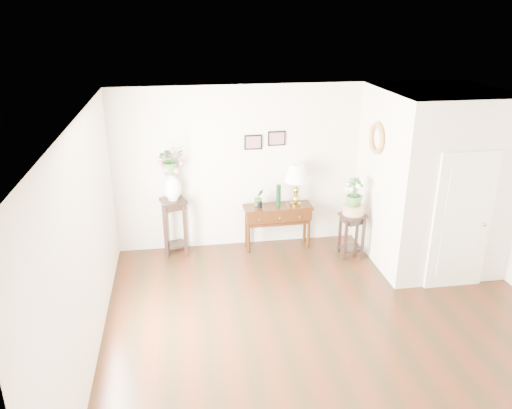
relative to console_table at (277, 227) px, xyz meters
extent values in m
cube|color=#451F0F|center=(0.27, -2.48, -0.39)|extent=(6.00, 5.50, 0.02)
cube|color=white|center=(0.27, -2.48, 2.41)|extent=(6.00, 5.50, 0.02)
cube|color=silver|center=(0.27, 0.27, 1.01)|extent=(6.00, 0.02, 2.80)
cube|color=silver|center=(0.27, -5.23, 1.01)|extent=(6.00, 0.02, 2.80)
cube|color=silver|center=(-2.73, -2.48, 1.01)|extent=(0.02, 5.50, 2.80)
cube|color=silver|center=(2.37, -0.71, 1.01)|extent=(1.80, 1.95, 2.80)
cube|color=white|center=(2.37, -1.71, 0.66)|extent=(0.90, 0.05, 2.10)
cube|color=black|center=(-0.38, 0.25, 1.46)|extent=(0.30, 0.02, 0.25)
cube|color=black|center=(0.02, 0.25, 1.51)|extent=(0.30, 0.02, 0.25)
torus|color=#BE893C|center=(1.43, -0.58, 1.66)|extent=(0.07, 0.51, 0.51)
cube|color=black|center=(0.00, 0.00, 0.00)|extent=(1.18, 0.41, 0.78)
cube|color=#AA9241|center=(0.32, 0.00, 0.74)|extent=(0.52, 0.52, 0.73)
cylinder|color=black|center=(0.01, 0.00, 0.56)|extent=(0.09, 0.09, 0.38)
imported|color=#36692D|center=(-0.33, 0.00, 0.54)|extent=(0.19, 0.17, 0.31)
cube|color=black|center=(-1.76, 0.04, 0.10)|extent=(0.49, 0.49, 0.99)
imported|color=#36692D|center=(-1.76, 0.04, 1.24)|extent=(0.55, 0.52, 0.48)
cube|color=black|center=(1.17, -0.51, -0.01)|extent=(0.45, 0.45, 0.77)
cylinder|color=tan|center=(1.17, -0.51, 0.46)|extent=(0.45, 0.45, 0.16)
imported|color=#36692D|center=(1.17, -0.51, 0.74)|extent=(0.32, 0.32, 0.49)
camera|label=1|loc=(-1.63, -7.77, 3.54)|focal=35.00mm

